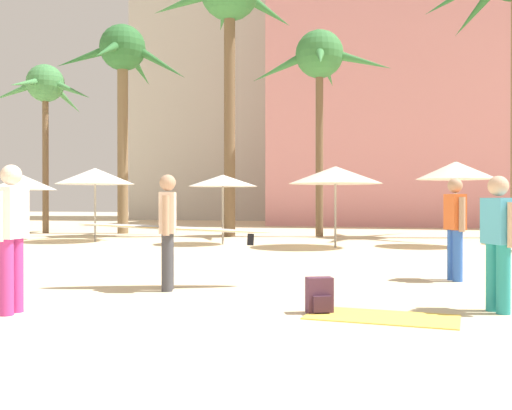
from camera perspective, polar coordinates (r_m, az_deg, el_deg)
ground at (r=5.19m, az=-16.79°, el=-14.28°), size 120.00×120.00×0.00m
hotel_pink at (r=37.12m, az=23.16°, el=11.00°), size 25.64×11.54×16.35m
hotel_tower_gray at (r=46.39m, az=-1.77°, el=13.54°), size 12.99×10.63×23.76m
palm_tree_far_left at (r=25.98m, az=-19.69°, el=10.36°), size 4.62×4.61×6.89m
palm_tree_left at (r=25.15m, az=-12.75°, el=13.17°), size 5.60×5.63×8.46m
palm_tree_center at (r=22.54m, az=6.20°, el=13.52°), size 5.23×5.23×7.64m
palm_tree_far_right at (r=22.88m, az=-2.52°, el=18.71°), size 5.89×5.40×10.15m
cafe_umbrella_1 at (r=17.88m, az=18.73°, el=3.18°), size 2.25×2.25×2.45m
cafe_umbrella_2 at (r=17.87m, az=-3.22°, el=2.36°), size 2.09×2.09×2.11m
cafe_umbrella_3 at (r=19.84m, az=-15.28°, el=2.70°), size 2.53×2.53×2.39m
cafe_umbrella_4 at (r=16.79m, az=7.68°, el=2.89°), size 2.65×2.65×2.30m
cafe_umbrella_5 at (r=21.44m, az=-21.59°, el=2.03°), size 2.22×2.22×2.19m
beach_towel at (r=6.90m, az=12.06°, el=-10.53°), size 1.75×0.99×0.01m
backpack at (r=7.01m, az=6.16°, el=-8.73°), size 0.35×0.32×0.42m
person_near_left at (r=8.88m, az=-8.19°, el=-2.17°), size 2.86×1.26×1.70m
person_far_left at (r=7.51m, az=22.34°, el=-2.95°), size 0.38×0.58×1.61m
person_mid_left at (r=10.24m, az=18.66°, el=-1.81°), size 0.35×0.60×1.69m
person_mid_center at (r=7.43m, az=-22.55°, el=-2.42°), size 0.26×0.61×1.74m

